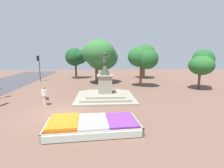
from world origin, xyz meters
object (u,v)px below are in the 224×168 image
at_px(flower_planter, 91,125).
at_px(statue_monument, 105,91).
at_px(traffic_light_far_corner, 39,64).
at_px(pedestrian_with_handbag, 44,95).

distance_m(flower_planter, statue_monument, 7.41).
relative_size(flower_planter, statue_monument, 0.97).
distance_m(flower_planter, traffic_light_far_corner, 21.13).
height_order(flower_planter, pedestrian_with_handbag, pedestrian_with_handbag).
height_order(statue_monument, traffic_light_far_corner, statue_monument).
distance_m(traffic_light_far_corner, pedestrian_with_handbag, 14.56).
bearing_deg(flower_planter, statue_monument, 82.09).
xyz_separation_m(flower_planter, traffic_light_far_corner, (-9.18, 18.86, 2.57)).
xyz_separation_m(traffic_light_far_corner, pedestrian_with_handbag, (4.91, -13.57, -1.94)).
bearing_deg(statue_monument, flower_planter, -97.91).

